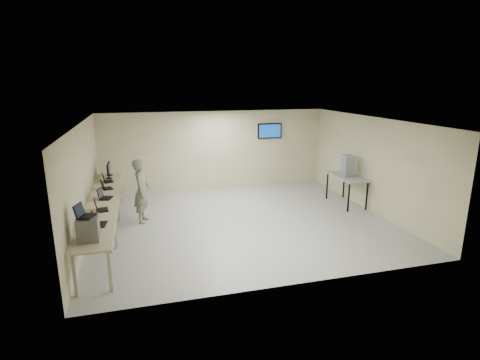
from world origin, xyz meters
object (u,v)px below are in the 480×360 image
object	(u,v)px
equipment_box	(88,228)
side_table	(347,178)
workbench	(104,204)
soldier	(142,191)

from	to	relation	value
equipment_box	side_table	xyz separation A→B (m)	(7.25, 3.05, -0.28)
workbench	equipment_box	size ratio (longest dim) A/B	13.25
equipment_box	side_table	bearing A→B (deg)	22.34
workbench	soldier	world-z (taller)	soldier
workbench	soldier	size ratio (longest dim) A/B	3.38
workbench	side_table	bearing A→B (deg)	5.03
equipment_box	workbench	bearing A→B (deg)	88.03
equipment_box	side_table	size ratio (longest dim) A/B	0.29
equipment_box	soldier	world-z (taller)	soldier
workbench	equipment_box	world-z (taller)	equipment_box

